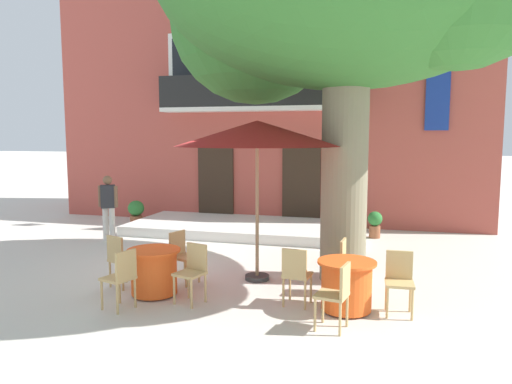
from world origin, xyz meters
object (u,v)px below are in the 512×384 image
Objects in this scene: cafe_chair_near_tree_3 at (120,257)px; cafe_table_middle at (346,285)px; cafe_chair_middle_3 at (296,272)px; ground_planter_left at (136,211)px; cafe_chair_near_tree_0 at (121,275)px; cafe_chair_middle_0 at (337,292)px; cafe_chair_near_tree_1 at (193,269)px; cafe_umbrella at (257,134)px; pedestrian_near_entrance at (108,204)px; cafe_chair_middle_2 at (349,263)px; cafe_chair_near_tree_2 at (182,253)px; cafe_table_near_tree at (154,271)px; ground_planter_right at (375,223)px; cafe_chair_middle_1 at (399,278)px.

cafe_table_middle is (3.81, -0.11, -0.14)m from cafe_chair_near_tree_3.
cafe_chair_middle_3 is 7.99m from ground_planter_left.
cafe_chair_near_tree_0 is 1.00× the size of cafe_chair_middle_0.
cafe_chair_near_tree_1 and cafe_chair_near_tree_3 have the same top height.
cafe_umbrella is 1.79× the size of pedestrian_near_entrance.
cafe_chair_middle_0 is at bearing -91.60° from cafe_chair_middle_2.
cafe_chair_near_tree_0 and cafe_chair_near_tree_2 have the same top height.
cafe_table_near_tree and cafe_table_middle have the same top height.
cafe_chair_near_tree_1 is 1.00× the size of cafe_chair_middle_3.
cafe_chair_near_tree_0 is 1.07m from cafe_chair_near_tree_1.
ground_planter_right is at bearing 60.77° from cafe_chair_near_tree_0.
cafe_chair_near_tree_1 is 2.33m from cafe_chair_middle_0.
cafe_umbrella is at bearing 22.84° from cafe_chair_near_tree_2.
cafe_chair_middle_0 reaches higher than cafe_table_near_tree.
cafe_table_near_tree is 0.95× the size of cafe_chair_near_tree_2.
cafe_chair_middle_0 is at bearing -34.16° from pedestrian_near_entrance.
cafe_chair_middle_2 reaches higher than cafe_table_middle.
ground_planter_right is at bearing 87.17° from cafe_table_middle.
cafe_umbrella is (0.66, 1.40, 2.08)m from cafe_chair_near_tree_1.
pedestrian_near_entrance is at bearing 157.02° from cafe_chair_middle_2.
cafe_chair_near_tree_0 is 7.16m from ground_planter_right.
ground_planter_right is (6.80, -0.09, -0.01)m from ground_planter_left.
cafe_chair_middle_0 is at bearing -49.85° from cafe_umbrella.
cafe_chair_near_tree_1 is at bearing -174.37° from cafe_table_middle.
cafe_umbrella is (1.55, 1.99, 2.08)m from cafe_chair_near_tree_0.
cafe_table_near_tree is 2.33m from cafe_chair_middle_3.
cafe_chair_middle_3 is 6.25m from pedestrian_near_entrance.
cafe_chair_middle_1 is 1.50m from cafe_chair_middle_3.
ground_planter_left is at bearing 126.15° from cafe_chair_near_tree_1.
cafe_chair_near_tree_1 is 3.10m from cafe_chair_middle_1.
cafe_umbrella is (-0.93, 1.17, 2.08)m from cafe_chair_middle_3.
cafe_chair_middle_3 reaches higher than ground_planter_right.
cafe_chair_near_tree_3 is 3.81m from cafe_table_middle.
cafe_umbrella reaches higher than cafe_chair_near_tree_3.
pedestrian_near_entrance is at bearing 151.31° from cafe_table_middle.
cafe_chair_near_tree_1 and cafe_chair_middle_0 have the same top height.
cafe_chair_near_tree_2 is at bearing -177.93° from cafe_chair_middle_2.
pedestrian_near_entrance is (-6.02, 2.55, 0.38)m from cafe_chair_middle_2.
cafe_chair_middle_2 reaches higher than cafe_table_near_tree.
cafe_chair_near_tree_3 is 1.34× the size of ground_planter_right.
cafe_chair_near_tree_0 is at bearing -62.45° from ground_planter_left.
cafe_chair_middle_0 is 1.18m from cafe_chair_middle_1.
ground_planter_right is (0.29, 4.67, -0.15)m from cafe_chair_middle_2.
cafe_chair_near_tree_1 is at bearing -114.76° from ground_planter_right.
cafe_table_near_tree is 0.77m from cafe_chair_near_tree_1.
cafe_table_near_tree is at bearing 169.00° from cafe_chair_near_tree_1.
cafe_chair_middle_3 reaches higher than cafe_table_middle.
cafe_chair_middle_1 is 1.00× the size of cafe_chair_middle_3.
cafe_table_near_tree is at bearing -48.86° from pedestrian_near_entrance.
cafe_table_near_tree is at bearing -178.39° from cafe_table_middle.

